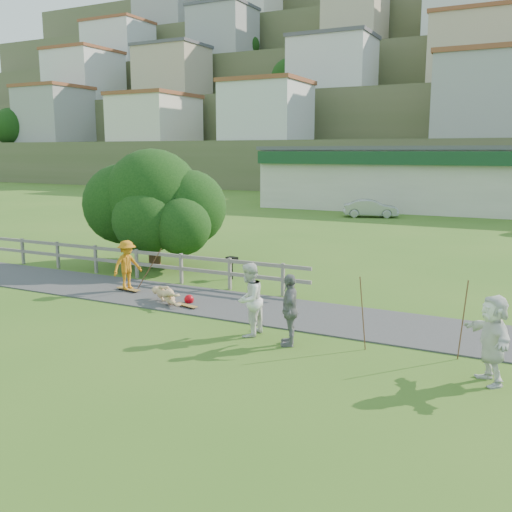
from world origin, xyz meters
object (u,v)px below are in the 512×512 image
Objects in this scene: spectator_d at (492,339)px; bbq at (232,268)px; skater_fallen at (166,295)px; spectator_b at (290,310)px; spectator_a at (249,300)px; skater_rider at (127,268)px; tree at (154,219)px; car_silver at (371,208)px.

bbq is (-9.45, 6.07, -0.52)m from spectator_d.
skater_fallen is 1.94× the size of bbq.
bbq is at bearing -160.98° from spectator_b.
spectator_a is 1.07× the size of spectator_b.
skater_fallen is 5.26m from spectator_b.
skater_rider is 0.89× the size of spectator_d.
spectator_b is 0.28× the size of tree.
skater_fallen is (2.10, -0.72, -0.54)m from skater_rider.
spectator_a reaches higher than car_silver.
skater_fallen is 0.26× the size of tree.
spectator_b is 28.65m from car_silver.
skater_rider reaches higher than skater_fallen.
bbq is (-3.60, 5.57, -0.53)m from spectator_a.
spectator_d is (9.54, -2.05, 0.64)m from skater_fallen.
tree reaches higher than spectator_a.
bbq is (4.21, -0.91, -1.52)m from tree.
spectator_d is 0.48× the size of car_silver.
spectator_d is 11.24m from bbq.
skater_fallen is at bearing 163.62° from car_silver.
skater_fallen is 0.91× the size of spectator_b.
skater_rider is 25.62m from car_silver.
car_silver is (-5.75, 28.06, -0.25)m from spectator_b.
skater_fallen is 4.06m from spectator_a.
spectator_a reaches higher than skater_fallen.
car_silver is (-10.36, 28.36, -0.29)m from spectator_d.
tree is at bearing 70.58° from skater_fallen.
tree is at bearing 42.82° from skater_rider.
skater_fallen is 6.63m from tree.
bbq is at bearing -152.07° from spectator_d.
spectator_a reaches higher than bbq.
tree is (-4.11, 4.94, 1.64)m from skater_fallen.
skater_rider is at bearing -111.38° from spectator_a.
spectator_d is at bearing -20.68° from bbq.
spectator_d reaches higher than bbq.
spectator_a is at bearing 171.04° from car_silver.
spectator_b is at bearing -36.50° from tree.
car_silver is at bearing 104.43° from bbq.
tree reaches higher than car_silver.
skater_fallen is at bearing -79.28° from bbq.
spectator_a is 1.25m from spectator_b.
spectator_b is (1.23, -0.20, -0.06)m from spectator_a.
skater_fallen is at bearing -130.48° from spectator_b.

